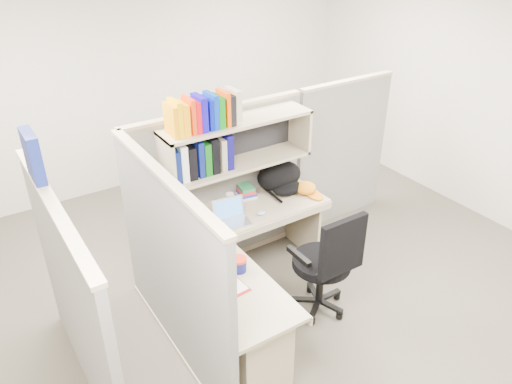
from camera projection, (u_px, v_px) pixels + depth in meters
ground at (271, 309)px, 4.50m from camera, size 6.00×6.00×0.00m
room_shell at (274, 144)px, 3.70m from camera, size 6.00×6.00×6.00m
cubicle at (206, 212)px, 4.21m from camera, size 3.79×1.84×1.95m
desk at (249, 307)px, 3.88m from camera, size 1.74×1.75×0.73m
laptop at (233, 213)px, 4.34m from camera, size 0.33×0.33×0.21m
backpack at (283, 178)px, 4.84m from camera, size 0.56×0.50×0.28m
orange_cap at (306, 188)px, 4.84m from camera, size 0.27×0.29×0.11m
snack_canister at (239, 264)px, 3.78m from camera, size 0.12×0.12×0.12m
tissue_box at (214, 293)px, 3.44m from camera, size 0.13×0.13×0.19m
mouse at (262, 213)px, 4.51m from camera, size 0.09×0.06×0.03m
paper_cup at (230, 199)px, 4.66m from camera, size 0.10×0.10×0.11m
book_stack at (246, 191)px, 4.80m from camera, size 0.19×0.23×0.10m
loose_paper at (226, 284)px, 3.67m from camera, size 0.23×0.30×0.00m
task_chair at (324, 278)px, 4.29m from camera, size 0.55×0.51×1.06m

